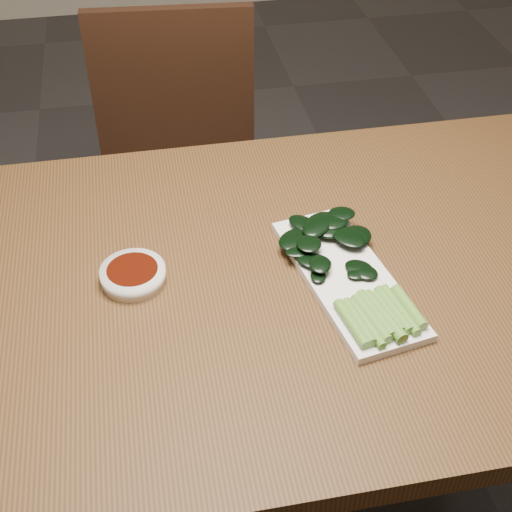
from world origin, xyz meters
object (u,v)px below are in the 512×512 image
table (253,307)px  gai_lan (347,268)px  chair_far (180,182)px  sauce_bowl (133,275)px  serving_plate (347,278)px

table → gai_lan: bearing=-14.3°
chair_far → gai_lan: (0.21, -0.69, 0.29)m
table → chair_far: size_ratio=1.57×
table → sauce_bowl: sauce_bowl is taller
chair_far → gai_lan: 0.78m
sauce_bowl → table: bearing=-7.0°
chair_far → gai_lan: chair_far is taller
chair_far → sauce_bowl: size_ratio=8.67×
chair_far → serving_plate: size_ratio=2.60×
table → chair_far: chair_far is taller
serving_plate → gai_lan: size_ratio=1.06×
table → sauce_bowl: 0.21m
gai_lan → table: bearing=165.7°
chair_far → serving_plate: 0.78m
chair_far → sauce_bowl: bearing=-96.0°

